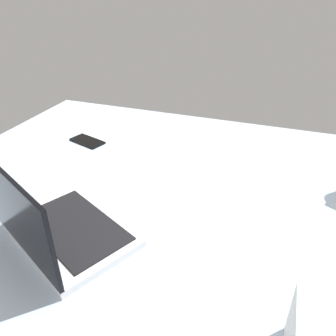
{
  "coord_description": "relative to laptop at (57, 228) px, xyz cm",
  "views": [
    {
      "loc": [
        -20.08,
        74.8,
        76.4
      ],
      "look_at": [
        10.38,
        -10.05,
        24.0
      ],
      "focal_mm": 35.66,
      "sensor_mm": 36.0,
      "label": 1
    }
  ],
  "objects": [
    {
      "name": "laptop",
      "position": [
        0.0,
        0.0,
        0.0
      ],
      "size": [
        39.78,
        35.25,
        23.0
      ],
      "rotation": [
        0.0,
        0.0,
        -0.46
      ],
      "color": "silver",
      "rests_on": "bed_mattress"
    },
    {
      "name": "bed_mattress",
      "position": [
        -27.09,
        -24.26,
        -13.41
      ],
      "size": [
        180.0,
        140.0,
        18.0
      ],
      "primitive_type": "cube",
      "color": "silver",
      "rests_on": "ground"
    },
    {
      "name": "cell_phone",
      "position": [
        24.36,
        -52.6,
        -4.01
      ],
      "size": [
        15.38,
        10.63,
        0.8
      ],
      "primitive_type": "cube",
      "rotation": [
        0.0,
        0.0,
        4.41
      ],
      "color": "black",
      "rests_on": "bed_mattress"
    }
  ]
}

